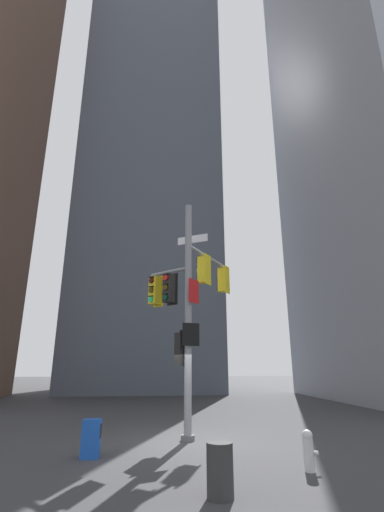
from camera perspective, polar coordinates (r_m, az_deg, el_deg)
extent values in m
plane|color=#38383A|center=(12.00, -0.69, -27.59)|extent=(120.00, 120.00, 0.00)
cube|color=#4C5460|center=(40.89, -6.37, 16.51)|extent=(12.90, 12.90, 49.44)
cylinder|color=gray|center=(11.92, -0.62, -9.01)|extent=(0.24, 0.24, 7.72)
cylinder|color=#595B5E|center=(11.99, -0.69, -27.21)|extent=(0.42, 0.42, 0.16)
cylinder|color=gray|center=(13.90, 2.73, -0.35)|extent=(1.99, 2.89, 0.13)
cylinder|color=gray|center=(12.76, -3.65, -2.58)|extent=(1.34, 1.29, 0.13)
cube|color=yellow|center=(13.21, 2.58, -2.18)|extent=(0.29, 0.42, 1.14)
cube|color=yellow|center=(13.29, 1.84, -2.28)|extent=(0.47, 0.47, 1.00)
cylinder|color=#360605|center=(13.47, 1.06, -0.94)|extent=(0.16, 0.20, 0.20)
cube|color=black|center=(13.51, 1.03, -0.45)|extent=(0.18, 0.22, 0.02)
cylinder|color=yellow|center=(13.38, 1.07, -2.38)|extent=(0.16, 0.20, 0.20)
cube|color=black|center=(13.41, 1.04, -1.89)|extent=(0.18, 0.22, 0.02)
cylinder|color=#06311C|center=(13.30, 1.07, -3.84)|extent=(0.16, 0.20, 0.20)
cube|color=black|center=(13.33, 1.05, -3.34)|extent=(0.18, 0.22, 0.02)
cube|color=yellow|center=(14.87, 5.66, -3.80)|extent=(0.29, 0.42, 1.14)
cube|color=yellow|center=(14.94, 4.98, -3.88)|extent=(0.47, 0.47, 1.00)
cylinder|color=red|center=(15.10, 4.25, -2.67)|extent=(0.16, 0.20, 0.20)
cube|color=black|center=(15.13, 4.22, -2.23)|extent=(0.18, 0.22, 0.02)
cylinder|color=#3C2C06|center=(15.02, 4.28, -3.96)|extent=(0.16, 0.20, 0.20)
cube|color=black|center=(15.05, 4.25, -3.52)|extent=(0.18, 0.22, 0.02)
cylinder|color=#06311C|center=(14.94, 4.31, -5.27)|extent=(0.16, 0.20, 0.20)
cube|color=black|center=(14.97, 4.28, -4.82)|extent=(0.18, 0.22, 0.02)
cube|color=black|center=(12.76, -3.14, -5.35)|extent=(0.37, 0.35, 1.14)
cube|color=black|center=(12.62, -3.70, -5.21)|extent=(0.48, 0.48, 1.00)
cylinder|color=red|center=(12.55, -4.27, -3.50)|extent=(0.19, 0.18, 0.20)
cube|color=black|center=(12.58, -4.28, -2.96)|extent=(0.21, 0.20, 0.02)
cylinder|color=#3C2C06|center=(12.48, -4.31, -5.06)|extent=(0.19, 0.18, 0.20)
cube|color=black|center=(12.50, -4.32, -4.52)|extent=(0.21, 0.20, 0.02)
cylinder|color=#06311C|center=(12.41, -4.35, -6.64)|extent=(0.19, 0.18, 0.20)
cube|color=black|center=(12.43, -4.35, -6.09)|extent=(0.21, 0.20, 0.02)
cube|color=yellow|center=(13.22, -5.42, -5.71)|extent=(0.37, 0.35, 1.14)
cube|color=yellow|center=(13.08, -5.99, -5.57)|extent=(0.48, 0.48, 1.00)
cylinder|color=#360605|center=(13.01, -6.55, -3.92)|extent=(0.19, 0.18, 0.20)
cube|color=black|center=(13.04, -6.55, -3.40)|extent=(0.21, 0.20, 0.02)
cylinder|color=#3C2C06|center=(12.94, -6.60, -5.43)|extent=(0.19, 0.18, 0.20)
cube|color=black|center=(12.96, -6.60, -4.91)|extent=(0.21, 0.20, 0.02)
cylinder|color=#19C672|center=(12.87, -6.65, -6.96)|extent=(0.19, 0.18, 0.20)
cube|color=black|center=(12.89, -6.65, -6.43)|extent=(0.21, 0.20, 0.02)
cube|color=black|center=(11.91, -1.08, -14.59)|extent=(0.40, 0.32, 1.14)
cube|color=black|center=(12.05, -1.71, -14.62)|extent=(0.48, 0.48, 1.00)
cylinder|color=#360605|center=(12.21, -2.34, -13.00)|extent=(0.19, 0.17, 0.20)
cube|color=black|center=(12.23, -2.36, -12.44)|extent=(0.22, 0.19, 0.02)
cylinder|color=#3C2C06|center=(12.19, -2.36, -14.64)|extent=(0.19, 0.17, 0.20)
cube|color=black|center=(12.20, -2.38, -14.08)|extent=(0.22, 0.19, 0.02)
cylinder|color=#19C672|center=(12.18, -2.39, -16.28)|extent=(0.19, 0.17, 0.20)
cube|color=black|center=(12.19, -2.40, -15.72)|extent=(0.22, 0.19, 0.02)
cube|color=white|center=(12.87, 0.07, 2.69)|extent=(1.03, 0.61, 0.28)
cube|color=#19479E|center=(12.87, 0.07, 2.69)|extent=(0.99, 0.59, 0.24)
cube|color=red|center=(11.92, 0.30, -5.65)|extent=(0.39, 0.52, 0.80)
cube|color=white|center=(11.92, 0.30, -5.65)|extent=(0.37, 0.49, 0.76)
cube|color=black|center=(11.64, -0.17, -12.49)|extent=(0.57, 0.22, 0.72)
cube|color=white|center=(11.64, -0.17, -12.49)|extent=(0.53, 0.20, 0.68)
cylinder|color=silver|center=(9.14, 18.27, -28.10)|extent=(0.22, 0.22, 0.65)
sphere|color=silver|center=(9.07, 18.02, -25.73)|extent=(0.23, 0.23, 0.23)
cylinder|color=silver|center=(9.20, 19.27, -27.74)|extent=(0.10, 0.09, 0.09)
cube|color=#194CB2|center=(10.21, -15.91, -26.37)|extent=(0.44, 0.36, 0.88)
cube|color=black|center=(10.15, -14.43, -25.52)|extent=(0.01, 0.29, 0.32)
cylinder|color=#2D2D2D|center=(7.23, 4.52, -31.09)|extent=(0.47, 0.47, 0.87)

